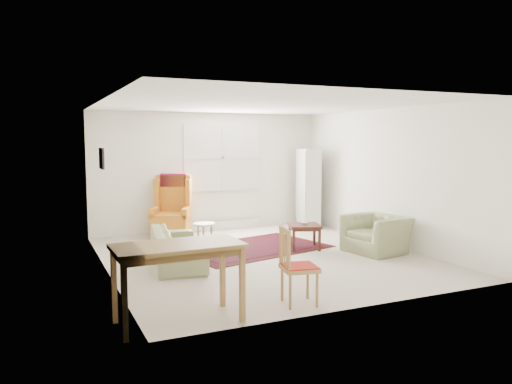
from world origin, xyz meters
name	(u,v)px	position (x,y,z in m)	size (l,w,h in m)	color
room	(259,180)	(0.02, 0.21, 1.26)	(5.04, 5.54, 2.51)	beige
rug	(252,248)	(0.08, 0.66, 0.01)	(2.61, 1.67, 0.03)	black
sofa	(177,240)	(-1.43, 0.13, 0.37)	(1.84, 0.72, 0.74)	#7F875A
armchair	(376,230)	(1.91, -0.50, 0.38)	(0.98, 0.85, 0.76)	#7F875A
wingback_chair	(171,206)	(-0.97, 2.24, 0.63)	(0.72, 0.77, 1.26)	orange
coffee_table	(304,236)	(0.92, 0.24, 0.22)	(0.54, 0.54, 0.44)	#421D14
stool	(204,237)	(-0.78, 0.75, 0.25)	(0.38, 0.38, 0.51)	white
cabinet	(308,188)	(2.10, 2.14, 0.86)	(0.36, 0.69, 1.73)	silver
desk	(178,283)	(-2.09, -2.35, 0.42)	(1.34, 0.67, 0.85)	#9E763F
desk_chair	(299,266)	(-0.63, -2.35, 0.46)	(0.40, 0.40, 0.92)	#9E763F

